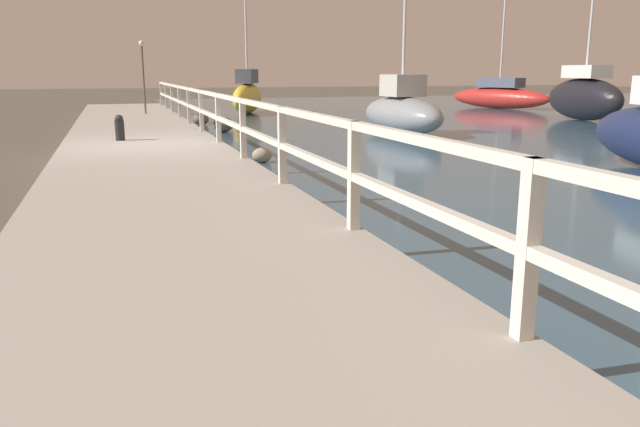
# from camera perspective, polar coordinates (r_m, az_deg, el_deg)

# --- Properties ---
(ground_plane) EXTENTS (120.00, 120.00, 0.00)m
(ground_plane) POSITION_cam_1_polar(r_m,az_deg,el_deg) (13.77, -15.71, 4.78)
(ground_plane) COLOR #4C473D
(dock_walkway) EXTENTS (3.37, 36.00, 0.31)m
(dock_walkway) POSITION_cam_1_polar(r_m,az_deg,el_deg) (13.75, -15.75, 5.42)
(dock_walkway) COLOR #9E998E
(dock_walkway) RESTS_ON ground
(railing) EXTENTS (0.10, 32.50, 1.05)m
(railing) POSITION_cam_1_polar(r_m,az_deg,el_deg) (13.83, -9.32, 9.39)
(railing) COLOR silver
(railing) RESTS_ON dock_walkway
(boulder_far_strip) EXTENTS (0.63, 0.56, 0.47)m
(boulder_far_strip) POSITION_cam_1_polar(r_m,az_deg,el_deg) (19.50, -8.85, 8.04)
(boulder_far_strip) COLOR #666056
(boulder_far_strip) RESTS_ON ground
(boulder_mid_strip) EXTENTS (0.40, 0.36, 0.30)m
(boulder_mid_strip) POSITION_cam_1_polar(r_m,az_deg,el_deg) (12.82, -5.34, 5.32)
(boulder_mid_strip) COLOR gray
(boulder_mid_strip) RESTS_ON ground
(boulder_near_dock) EXTENTS (0.53, 0.48, 0.40)m
(boulder_near_dock) POSITION_cam_1_polar(r_m,az_deg,el_deg) (22.26, -10.83, 8.45)
(boulder_near_dock) COLOR #666056
(boulder_near_dock) RESTS_ON ground
(mooring_bollard) EXTENTS (0.20, 0.20, 0.57)m
(mooring_bollard) POSITION_cam_1_polar(r_m,az_deg,el_deg) (14.76, -17.85, 7.49)
(mooring_bollard) COLOR black
(mooring_bollard) RESTS_ON dock_walkway
(dock_lamp) EXTENTS (0.20, 0.20, 2.60)m
(dock_lamp) POSITION_cam_1_polar(r_m,az_deg,el_deg) (24.05, -15.90, 12.90)
(dock_lamp) COLOR #514C47
(dock_lamp) RESTS_ON dock_walkway
(sailboat_red) EXTENTS (3.15, 5.75, 6.86)m
(sailboat_red) POSITION_cam_1_polar(r_m,az_deg,el_deg) (33.08, 16.07, 10.31)
(sailboat_red) COLOR red
(sailboat_red) RESTS_ON water_surface
(sailboat_gray) EXTENTS (1.56, 4.16, 7.43)m
(sailboat_gray) POSITION_cam_1_polar(r_m,az_deg,el_deg) (18.86, 7.51, 9.25)
(sailboat_gray) COLOR gray
(sailboat_gray) RESTS_ON water_surface
(sailboat_black) EXTENTS (1.77, 4.44, 6.28)m
(sailboat_black) POSITION_cam_1_polar(r_m,az_deg,el_deg) (26.09, 22.99, 9.82)
(sailboat_black) COLOR black
(sailboat_black) RESTS_ON water_surface
(sailboat_yellow) EXTENTS (2.79, 5.23, 7.46)m
(sailboat_yellow) POSITION_cam_1_polar(r_m,az_deg,el_deg) (28.23, -6.64, 10.69)
(sailboat_yellow) COLOR gold
(sailboat_yellow) RESTS_ON water_surface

